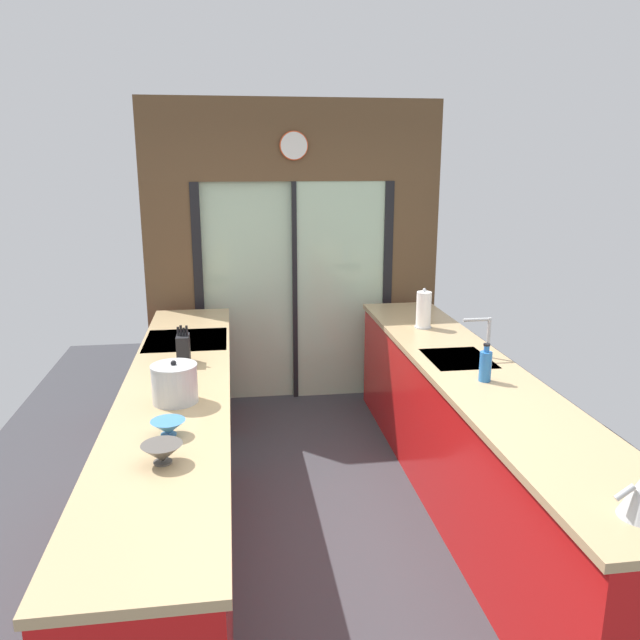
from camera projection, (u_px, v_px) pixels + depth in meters
The scene contains 12 objects.
ground_plane at pixel (323, 491), 4.30m from camera, with size 5.04×7.60×0.02m, color #38383D.
back_wall_unit at pixel (294, 236), 5.65m from camera, with size 2.64×0.12×2.70m.
left_counter_run at pixel (178, 470), 3.61m from camera, with size 0.62×3.80×0.92m.
right_counter_run at pixel (471, 438), 4.02m from camera, with size 0.62×3.80×0.92m.
sink_faucet at pixel (484, 331), 4.12m from camera, with size 0.19×0.02×0.27m.
oven_range at pixel (190, 400), 4.68m from camera, with size 0.60×0.60×0.92m.
mixing_bowl_near at pixel (162, 453), 2.71m from camera, with size 0.18×0.18×0.09m.
mixing_bowl_far at pixel (168, 427), 2.98m from camera, with size 0.16×0.16×0.07m.
knife_block at pixel (183, 348), 4.03m from camera, with size 0.08×0.14×0.25m.
stock_pot at pixel (175, 383), 3.38m from camera, with size 0.25×0.25×0.23m.
soap_bottle at pixel (485, 365), 3.70m from camera, with size 0.07×0.07×0.23m.
paper_towel_roll at pixel (424, 310), 4.86m from camera, with size 0.13×0.13×0.31m.
Camera 1 is at (-0.57, -3.23, 2.19)m, focal length 35.41 mm.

